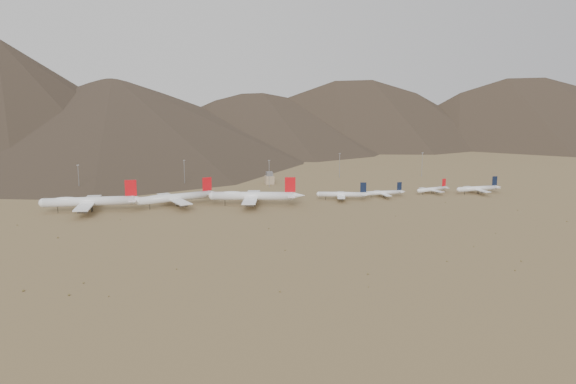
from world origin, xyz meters
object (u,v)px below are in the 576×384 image
object	(u,v)px
widebody_east	(253,196)
narrowbody_b	(384,193)
narrowbody_a	(343,194)
control_tower	(269,179)
widebody_west	(90,201)
widebody_centre	(176,197)

from	to	relation	value
widebody_east	narrowbody_b	size ratio (longest dim) A/B	1.96
narrowbody_a	control_tower	size ratio (longest dim) A/B	3.67
narrowbody_a	narrowbody_b	xyz separation A→B (m)	(38.47, 2.95, -0.83)
control_tower	widebody_west	bearing A→B (deg)	-150.21
widebody_west	narrowbody_a	xyz separation A→B (m)	(199.12, -6.13, -3.16)
widebody_east	narrowbody_b	bearing A→B (deg)	18.57
widebody_west	widebody_centre	world-z (taller)	widebody_west
widebody_west	narrowbody_a	bearing A→B (deg)	3.71
control_tower	widebody_centre	bearing A→B (deg)	-137.66
widebody_centre	narrowbody_a	size ratio (longest dim) A/B	1.56
control_tower	narrowbody_a	bearing A→B (deg)	-67.66
widebody_east	narrowbody_a	world-z (taller)	widebody_east
widebody_centre	control_tower	distance (m)	129.96
widebody_west	narrowbody_b	size ratio (longest dim) A/B	2.07
widebody_centre	control_tower	size ratio (longest dim) A/B	5.72
widebody_centre	narrowbody_b	xyz separation A→B (m)	(174.49, -6.77, -3.16)
widebody_west	widebody_east	world-z (taller)	widebody_west
widebody_east	control_tower	distance (m)	106.31
widebody_west	control_tower	world-z (taller)	widebody_west
widebody_east	narrowbody_a	xyz separation A→B (m)	(76.44, 2.59, -2.92)
widebody_centre	narrowbody_a	distance (m)	136.38
widebody_east	narrowbody_b	xyz separation A→B (m)	(114.91, 5.54, -3.76)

